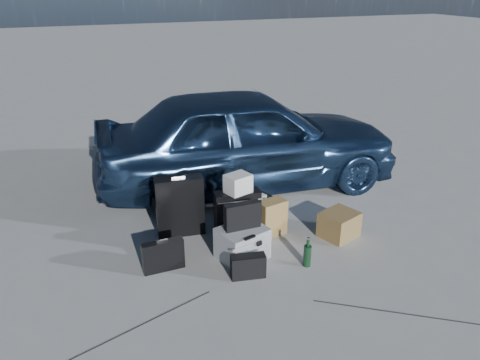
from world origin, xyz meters
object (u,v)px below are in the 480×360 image
at_px(suitcase_left, 180,206).
at_px(suitcase_right, 237,216).
at_px(car, 248,138).
at_px(briefcase, 163,256).
at_px(pelican_case, 242,243).
at_px(green_bottle, 307,252).
at_px(duffel_bag, 248,212).
at_px(cardboard_box, 339,224).

distance_m(suitcase_left, suitcase_right, 0.72).
bearing_deg(car, briefcase, 141.31).
distance_m(pelican_case, green_bottle, 0.73).
bearing_deg(duffel_bag, pelican_case, -132.31).
relative_size(briefcase, suitcase_right, 0.70).
xyz_separation_m(pelican_case, green_bottle, (0.60, -0.42, -0.01)).
relative_size(briefcase, cardboard_box, 1.08).
bearing_deg(green_bottle, suitcase_right, 122.61).
bearing_deg(cardboard_box, pelican_case, -179.52).
bearing_deg(suitcase_right, green_bottle, -50.35).
bearing_deg(suitcase_right, suitcase_left, 151.71).
height_order(suitcase_right, green_bottle, suitcase_right).
distance_m(pelican_case, duffel_bag, 0.80).
distance_m(car, briefcase, 2.53).
xyz_separation_m(duffel_bag, green_bottle, (0.23, -1.12, 0.00)).
relative_size(pelican_case, briefcase, 1.12).
height_order(suitcase_left, duffel_bag, suitcase_left).
distance_m(suitcase_right, cardboard_box, 1.25).
bearing_deg(suitcase_left, car, 46.00).
relative_size(duffel_bag, green_bottle, 1.96).
height_order(briefcase, duffel_bag, briefcase).
distance_m(car, green_bottle, 2.36).
height_order(briefcase, cardboard_box, briefcase).
height_order(car, green_bottle, car).
height_order(cardboard_box, green_bottle, green_bottle).
bearing_deg(pelican_case, suitcase_right, 60.68).
bearing_deg(cardboard_box, duffel_bag, 142.61).
distance_m(briefcase, green_bottle, 1.56).
height_order(car, cardboard_box, car).
relative_size(duffel_bag, cardboard_box, 1.59).
distance_m(duffel_bag, cardboard_box, 1.15).
bearing_deg(green_bottle, duffel_bag, 101.65).
relative_size(suitcase_left, duffel_bag, 1.12).
distance_m(car, suitcase_right, 1.72).
xyz_separation_m(suitcase_right, green_bottle, (0.51, -0.79, -0.15)).
bearing_deg(suitcase_left, duffel_bag, 1.67).
xyz_separation_m(suitcase_left, cardboard_box, (1.77, -0.78, -0.22)).
distance_m(suitcase_right, green_bottle, 0.95).
relative_size(car, suitcase_left, 5.89).
bearing_deg(duffel_bag, car, 52.80).
bearing_deg(green_bottle, car, 83.99).
bearing_deg(briefcase, suitcase_right, 15.43).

